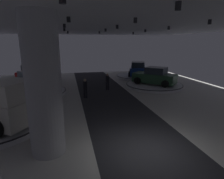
% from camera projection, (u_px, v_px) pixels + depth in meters
% --- Properties ---
extents(ground, '(24.00, 44.00, 0.06)m').
position_uv_depth(ground, '(148.00, 151.00, 7.93)').
color(ground, silver).
extents(ceiling_with_spotlights, '(24.00, 44.00, 0.39)m').
position_uv_depth(ceiling_with_spotlights, '(155.00, 8.00, 6.58)').
color(ceiling_with_spotlights, silver).
extents(column_left, '(1.35, 1.35, 5.50)m').
position_uv_depth(column_left, '(44.00, 87.00, 7.21)').
color(column_left, '#ADADB2').
rests_on(column_left, ground).
extents(display_platform_deep_right, '(5.39, 5.39, 0.32)m').
position_uv_depth(display_platform_deep_right, '(138.00, 76.00, 24.33)').
color(display_platform_deep_right, silver).
rests_on(display_platform_deep_right, ground).
extents(display_car_deep_right, '(3.34, 4.57, 1.71)m').
position_uv_depth(display_car_deep_right, '(138.00, 69.00, 24.08)').
color(display_car_deep_right, navy).
rests_on(display_car_deep_right, display_platform_deep_right).
extents(display_platform_far_left, '(5.51, 5.51, 0.30)m').
position_uv_depth(display_platform_far_left, '(33.00, 93.00, 16.43)').
color(display_platform_far_left, silver).
rests_on(display_platform_far_left, ground).
extents(display_car_far_left, '(3.76, 4.51, 1.71)m').
position_uv_depth(display_car_far_left, '(32.00, 82.00, 16.24)').
color(display_car_far_left, '#2D5638').
rests_on(display_car_far_left, display_platform_far_left).
extents(display_platform_far_right, '(5.65, 5.65, 0.30)m').
position_uv_depth(display_platform_far_right, '(154.00, 85.00, 19.34)').
color(display_platform_far_right, silver).
rests_on(display_platform_far_right, ground).
extents(display_car_far_right, '(4.21, 4.28, 1.71)m').
position_uv_depth(display_car_far_right, '(155.00, 76.00, 19.11)').
color(display_car_far_right, '#2D5638').
rests_on(display_car_far_right, display_platform_far_right).
extents(display_platform_deep_left, '(5.77, 5.77, 0.30)m').
position_uv_depth(display_platform_deep_left, '(34.00, 80.00, 21.72)').
color(display_platform_deep_left, '#333338').
rests_on(display_platform_deep_left, ground).
extents(display_car_deep_left, '(3.27, 4.56, 1.71)m').
position_uv_depth(display_car_deep_left, '(33.00, 73.00, 21.47)').
color(display_car_deep_left, red).
rests_on(display_car_deep_left, display_platform_deep_left).
extents(visitor_walking_near, '(0.32, 0.32, 1.59)m').
position_uv_depth(visitor_walking_near, '(107.00, 81.00, 17.82)').
color(visitor_walking_near, black).
rests_on(visitor_walking_near, ground).
extents(visitor_walking_far, '(0.32, 0.32, 1.59)m').
position_uv_depth(visitor_walking_far, '(85.00, 87.00, 15.22)').
color(visitor_walking_far, black).
rests_on(visitor_walking_far, ground).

